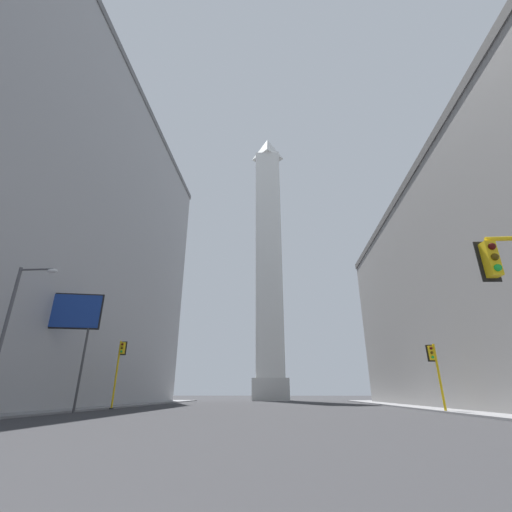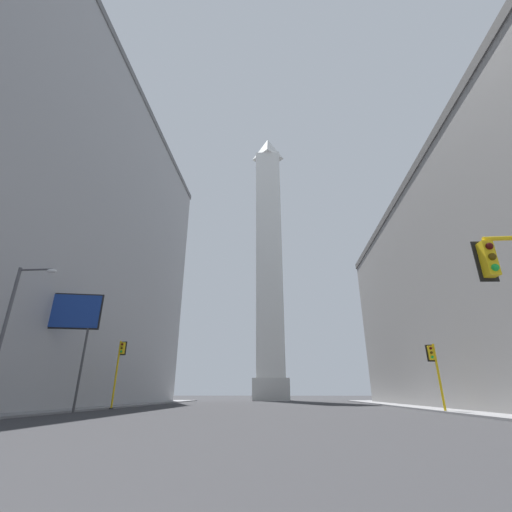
{
  "view_description": "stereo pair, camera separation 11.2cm",
  "coord_description": "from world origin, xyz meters",
  "px_view_note": "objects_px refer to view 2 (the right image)",
  "views": [
    {
      "loc": [
        1.96,
        -1.08,
        1.4
      ],
      "look_at": [
        -1.22,
        45.11,
        19.97
      ],
      "focal_mm": 24.0,
      "sensor_mm": 36.0,
      "label": 1
    },
    {
      "loc": [
        2.07,
        -1.08,
        1.4
      ],
      "look_at": [
        -1.22,
        45.11,
        19.97
      ],
      "focal_mm": 24.0,
      "sensor_mm": 36.0,
      "label": 2
    }
  ],
  "objects_px": {
    "obelisk": "(269,255)",
    "traffic_light_mid_left": "(119,363)",
    "billboard_sign": "(69,315)",
    "traffic_light_mid_right": "(435,366)",
    "street_lamp": "(11,323)"
  },
  "relations": [
    {
      "from": "obelisk",
      "to": "traffic_light_mid_left",
      "type": "xyz_separation_m",
      "value": [
        -13.68,
        -38.16,
        -26.4
      ]
    },
    {
      "from": "obelisk",
      "to": "billboard_sign",
      "type": "height_order",
      "value": "obelisk"
    },
    {
      "from": "traffic_light_mid_right",
      "to": "obelisk",
      "type": "bearing_deg",
      "value": 108.3
    },
    {
      "from": "traffic_light_mid_left",
      "to": "street_lamp",
      "type": "relative_size",
      "value": 0.72
    },
    {
      "from": "billboard_sign",
      "to": "traffic_light_mid_right",
      "type": "bearing_deg",
      "value": 4.92
    },
    {
      "from": "traffic_light_mid_left",
      "to": "traffic_light_mid_right",
      "type": "height_order",
      "value": "traffic_light_mid_left"
    },
    {
      "from": "obelisk",
      "to": "street_lamp",
      "type": "relative_size",
      "value": 7.28
    },
    {
      "from": "traffic_light_mid_right",
      "to": "billboard_sign",
      "type": "bearing_deg",
      "value": -175.08
    },
    {
      "from": "street_lamp",
      "to": "billboard_sign",
      "type": "xyz_separation_m",
      "value": [
        -1.47,
        7.59,
        2.06
      ]
    },
    {
      "from": "obelisk",
      "to": "traffic_light_mid_right",
      "type": "xyz_separation_m",
      "value": [
        14.13,
        -42.73,
        -27.13
      ]
    },
    {
      "from": "obelisk",
      "to": "traffic_light_mid_right",
      "type": "bearing_deg",
      "value": -71.7
    },
    {
      "from": "street_lamp",
      "to": "traffic_light_mid_right",
      "type": "bearing_deg",
      "value": 19.99
    },
    {
      "from": "obelisk",
      "to": "street_lamp",
      "type": "bearing_deg",
      "value": -104.5
    },
    {
      "from": "traffic_light_mid_left",
      "to": "traffic_light_mid_right",
      "type": "relative_size",
      "value": 1.22
    },
    {
      "from": "traffic_light_mid_left",
      "to": "billboard_sign",
      "type": "height_order",
      "value": "billboard_sign"
    }
  ]
}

